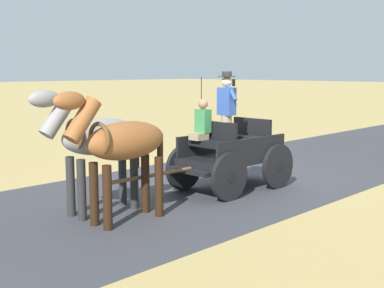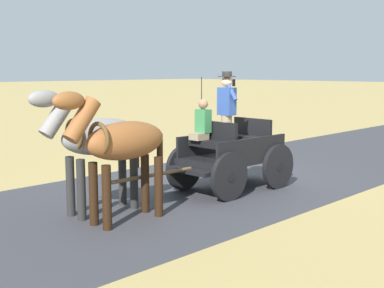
# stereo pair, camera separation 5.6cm
# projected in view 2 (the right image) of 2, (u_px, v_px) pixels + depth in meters

# --- Properties ---
(ground_plane) EXTENTS (200.00, 200.00, 0.00)m
(ground_plane) POSITION_uv_depth(u_px,v_px,m) (230.00, 180.00, 11.84)
(ground_plane) COLOR tan
(road_surface) EXTENTS (5.44, 160.00, 0.01)m
(road_surface) POSITION_uv_depth(u_px,v_px,m) (230.00, 180.00, 11.84)
(road_surface) COLOR #38383D
(road_surface) RESTS_ON ground
(horse_drawn_carriage) EXTENTS (1.49, 4.51, 2.50)m
(horse_drawn_carriage) POSITION_uv_depth(u_px,v_px,m) (229.00, 152.00, 10.80)
(horse_drawn_carriage) COLOR black
(horse_drawn_carriage) RESTS_ON ground
(horse_near_side) EXTENTS (0.57, 2.13, 2.21)m
(horse_near_side) POSITION_uv_depth(u_px,v_px,m) (121.00, 144.00, 8.41)
(horse_near_side) COLOR brown
(horse_near_side) RESTS_ON ground
(horse_off_side) EXTENTS (0.64, 2.13, 2.21)m
(horse_off_side) POSITION_uv_depth(u_px,v_px,m) (96.00, 140.00, 8.93)
(horse_off_side) COLOR gray
(horse_off_side) RESTS_ON ground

